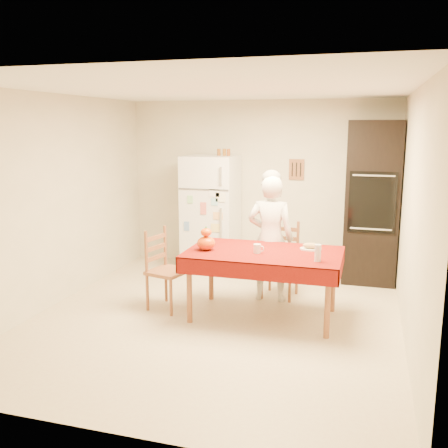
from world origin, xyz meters
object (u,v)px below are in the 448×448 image
at_px(seated_woman, 270,238).
at_px(chair_left, 163,266).
at_px(refrigerator, 211,213).
at_px(bread_plate, 311,249).
at_px(chair_far, 281,256).
at_px(coffee_mug, 257,249).
at_px(dining_table, 264,257).
at_px(wine_glass, 318,253).
at_px(pumpkin_lower, 206,243).
at_px(oven_cabinet, 372,203).

bearing_deg(seated_woman, chair_left, 27.46).
bearing_deg(refrigerator, bread_plate, -41.85).
bearing_deg(bread_plate, chair_left, -171.53).
relative_size(chair_far, coffee_mug, 9.50).
relative_size(seated_woman, bread_plate, 6.48).
xyz_separation_m(dining_table, wine_glass, (0.61, -0.25, 0.16)).
height_order(refrigerator, wine_glass, refrigerator).
height_order(dining_table, chair_left, chair_left).
xyz_separation_m(seated_woman, wine_glass, (0.65, -0.83, 0.07)).
distance_m(refrigerator, chair_far, 1.54).
relative_size(dining_table, pumpkin_lower, 8.24).
bearing_deg(chair_far, oven_cabinet, 47.49).
xyz_separation_m(oven_cabinet, seated_woman, (-1.17, -1.14, -0.32)).
relative_size(oven_cabinet, chair_far, 2.32).
distance_m(oven_cabinet, coffee_mug, 2.19).
xyz_separation_m(oven_cabinet, coffee_mug, (-1.19, -1.82, -0.29)).
height_order(refrigerator, seated_woman, refrigerator).
relative_size(refrigerator, dining_table, 1.00).
bearing_deg(seated_woman, coffee_mug, 87.64).
xyz_separation_m(dining_table, bread_plate, (0.49, 0.21, 0.08)).
bearing_deg(refrigerator, wine_glass, -47.58).
relative_size(dining_table, bread_plate, 7.08).
bearing_deg(chair_far, seated_woman, -109.72).
height_order(chair_left, wine_glass, chair_left).
distance_m(chair_far, coffee_mug, 0.95).
relative_size(refrigerator, wine_glass, 9.66).
xyz_separation_m(dining_table, coffee_mug, (-0.06, -0.09, 0.12)).
relative_size(refrigerator, seated_woman, 1.09).
bearing_deg(coffee_mug, seated_woman, 88.65).
distance_m(oven_cabinet, chair_far, 1.53).
distance_m(refrigerator, bread_plate, 2.20).
xyz_separation_m(seated_woman, bread_plate, (0.53, -0.37, -0.01)).
bearing_deg(dining_table, seated_woman, 94.01).
height_order(chair_far, chair_left, same).
bearing_deg(pumpkin_lower, chair_left, 172.41).
bearing_deg(chair_far, pumpkin_lower, -121.11).
relative_size(chair_left, seated_woman, 0.61).
bearing_deg(seated_woman, bread_plate, 143.83).
bearing_deg(chair_left, chair_far, -42.19).
bearing_deg(chair_left, bread_plate, -67.39).
height_order(oven_cabinet, chair_far, oven_cabinet).
bearing_deg(refrigerator, seated_woman, -44.63).
xyz_separation_m(pumpkin_lower, wine_glass, (1.25, -0.14, 0.01)).
bearing_deg(wine_glass, oven_cabinet, 75.29).
bearing_deg(coffee_mug, refrigerator, 121.63).
distance_m(coffee_mug, bread_plate, 0.63).
xyz_separation_m(dining_table, chair_left, (-1.19, -0.04, -0.18)).
xyz_separation_m(chair_far, chair_left, (-1.25, -0.83, 0.00)).
bearing_deg(pumpkin_lower, bread_plate, 16.08).
xyz_separation_m(coffee_mug, bread_plate, (0.55, 0.31, -0.04)).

